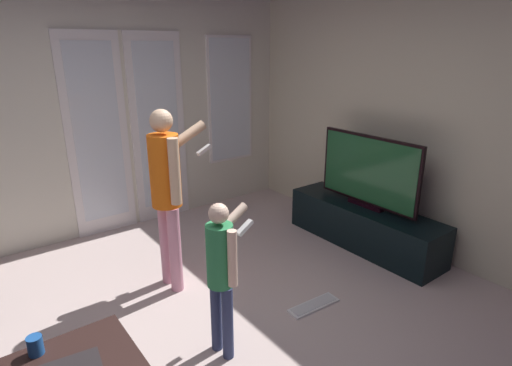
# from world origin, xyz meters

# --- Properties ---
(ground_plane) EXTENTS (5.20, 4.66, 0.02)m
(ground_plane) POSITION_xyz_m (0.00, 0.00, -0.01)
(ground_plane) COLOR beige
(wall_back_with_doors) EXTENTS (5.20, 0.09, 2.58)m
(wall_back_with_doors) POSITION_xyz_m (0.11, 2.30, 1.26)
(wall_back_with_doors) COLOR beige
(wall_back_with_doors) RESTS_ON ground_plane
(wall_right_plain) EXTENTS (0.06, 4.66, 2.55)m
(wall_right_plain) POSITION_xyz_m (2.57, 0.00, 1.27)
(wall_right_plain) COLOR beige
(wall_right_plain) RESTS_ON ground_plane
(tv_stand) EXTENTS (0.47, 1.66, 0.42)m
(tv_stand) POSITION_xyz_m (2.22, 0.32, 0.21)
(tv_stand) COLOR black
(tv_stand) RESTS_ON ground_plane
(flat_screen_tv) EXTENTS (0.08, 1.13, 0.72)m
(flat_screen_tv) POSITION_xyz_m (2.22, 0.32, 0.79)
(flat_screen_tv) COLOR black
(flat_screen_tv) RESTS_ON tv_stand
(person_adult) EXTENTS (0.65, 0.42, 1.52)m
(person_adult) POSITION_xyz_m (0.32, 0.81, 0.91)
(person_adult) COLOR pink
(person_adult) RESTS_ON ground_plane
(person_child) EXTENTS (0.47, 0.34, 1.08)m
(person_child) POSITION_xyz_m (0.21, -0.13, 0.65)
(person_child) COLOR navy
(person_child) RESTS_ON ground_plane
(loose_keyboard) EXTENTS (0.45, 0.16, 0.02)m
(loose_keyboard) POSITION_xyz_m (1.05, -0.14, 0.01)
(loose_keyboard) COLOR white
(loose_keyboard) RESTS_ON ground_plane
(cup_near_edge) EXTENTS (0.08, 0.08, 0.10)m
(cup_near_edge) POSITION_xyz_m (-0.85, -0.02, 0.51)
(cup_near_edge) COLOR #1E529E
(cup_near_edge) RESTS_ON coffee_table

